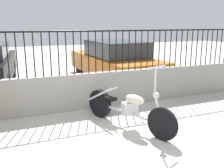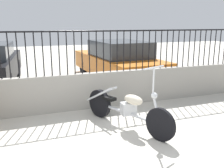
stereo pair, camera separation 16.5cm
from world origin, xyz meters
The scene contains 5 objects.
ground_plane centered at (0.00, 0.00, 0.00)m, with size 40.00×40.00×0.00m, color #B7B2A5.
low_wall centered at (0.00, 2.48, 0.42)m, with size 9.54×0.18×0.84m.
fence_railing centered at (0.00, 2.48, 1.46)m, with size 9.54×0.04×0.97m.
motorcycle_silver centered at (0.73, 1.20, 0.38)m, with size 1.01×2.09×1.27m.
car_orange centered at (2.10, 5.00, 0.69)m, with size 1.97×4.64×1.39m.
Camera 2 is at (-1.05, -3.03, 1.96)m, focal length 40.00 mm.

